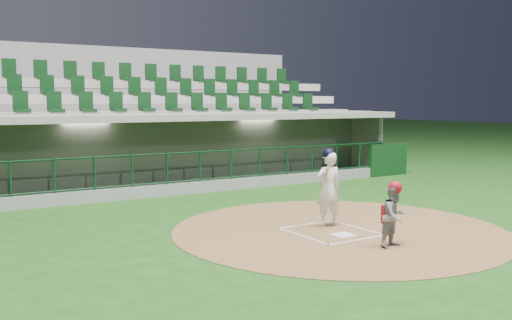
{
  "coord_description": "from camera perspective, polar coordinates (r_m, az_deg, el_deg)",
  "views": [
    {
      "loc": [
        -7.62,
        -9.55,
        2.76
      ],
      "look_at": [
        -0.08,
        2.6,
        1.3
      ],
      "focal_mm": 40.0,
      "sensor_mm": 36.0,
      "label": 1
    }
  ],
  "objects": [
    {
      "name": "dirt_circle",
      "position": [
        12.56,
        8.28,
        -6.9
      ],
      "size": [
        7.2,
        7.2,
        0.01
      ],
      "primitive_type": "cylinder",
      "color": "brown",
      "rests_on": "ground"
    },
    {
      "name": "batter",
      "position": [
        12.71,
        7.24,
        -2.7
      ],
      "size": [
        0.87,
        0.89,
        1.74
      ],
      "color": "white",
      "rests_on": "dirt_circle"
    },
    {
      "name": "catcher",
      "position": [
        11.18,
        13.66,
        -5.3
      ],
      "size": [
        0.63,
        0.53,
        1.26
      ],
      "color": "gray",
      "rests_on": "dirt_circle"
    },
    {
      "name": "dugout_structure",
      "position": [
        19.06,
        -7.97,
        0.38
      ],
      "size": [
        16.4,
        3.7,
        3.0
      ],
      "color": "gray",
      "rests_on": "ground"
    },
    {
      "name": "seating_deck",
      "position": [
        21.87,
        -11.39,
        2.21
      ],
      "size": [
        17.0,
        6.72,
        5.15
      ],
      "color": "slate",
      "rests_on": "ground"
    },
    {
      "name": "ground",
      "position": [
        12.52,
        6.63,
        -6.94
      ],
      "size": [
        120.0,
        120.0,
        0.0
      ],
      "primitive_type": "plane",
      "color": "#184413",
      "rests_on": "ground"
    },
    {
      "name": "home_plate",
      "position": [
        11.99,
        8.73,
        -7.44
      ],
      "size": [
        0.43,
        0.43,
        0.02
      ],
      "primitive_type": "cube",
      "color": "white",
      "rests_on": "dirt_circle"
    },
    {
      "name": "batter_box_chalk",
      "position": [
        12.29,
        7.51,
        -7.12
      ],
      "size": [
        1.55,
        1.8,
        0.01
      ],
      "color": "white",
      "rests_on": "ground"
    }
  ]
}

